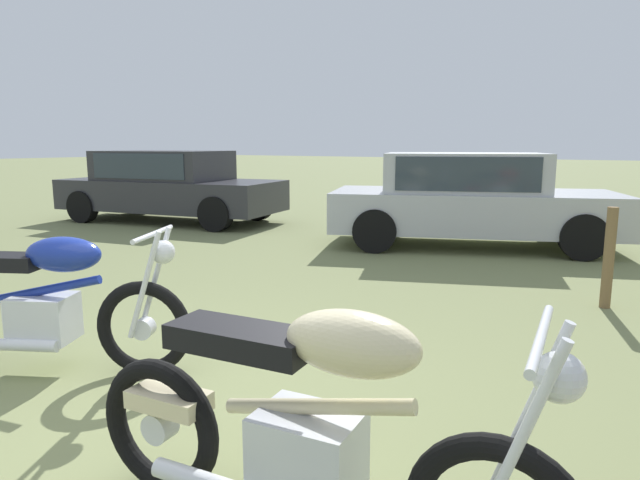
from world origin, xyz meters
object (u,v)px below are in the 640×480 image
(car_charcoal, at_px, (168,182))
(fence_post_wooden, at_px, (609,258))
(motorcycle_cream, at_px, (309,428))
(car_silver, at_px, (468,195))
(motorcycle_blue, at_px, (43,304))

(car_charcoal, xyz_separation_m, fence_post_wooden, (8.25, -1.89, -0.31))
(motorcycle_cream, distance_m, fence_post_wooden, 4.27)
(motorcycle_cream, relative_size, car_silver, 0.45)
(fence_post_wooden, bearing_deg, motorcycle_cream, -97.77)
(motorcycle_blue, xyz_separation_m, car_silver, (0.84, 6.32, 0.31))
(car_silver, bearing_deg, motorcycle_blue, -119.72)
(motorcycle_cream, height_order, fence_post_wooden, motorcycle_cream)
(motorcycle_cream, distance_m, car_silver, 6.93)
(motorcycle_blue, height_order, motorcycle_cream, same)
(car_silver, bearing_deg, fence_post_wooden, -70.47)
(car_charcoal, bearing_deg, motorcycle_cream, -49.94)
(car_charcoal, bearing_deg, car_silver, -5.61)
(car_silver, distance_m, fence_post_wooden, 3.35)
(motorcycle_blue, height_order, fence_post_wooden, motorcycle_blue)
(motorcycle_cream, height_order, car_charcoal, car_charcoal)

